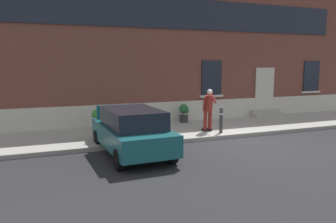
{
  "coord_description": "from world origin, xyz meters",
  "views": [
    {
      "loc": [
        -6.97,
        -10.05,
        2.92
      ],
      "look_at": [
        -2.35,
        1.6,
        1.1
      ],
      "focal_mm": 35.67,
      "sensor_mm": 36.0,
      "label": 1
    }
  ],
  "objects_px": {
    "planter_cream": "(97,119)",
    "hatchback_car_teal": "(132,131)",
    "planter_charcoal": "(184,113)",
    "planter_olive": "(142,115)",
    "person_on_phone": "(208,107)",
    "bollard_near_person": "(221,119)"
  },
  "relations": [
    {
      "from": "hatchback_car_teal",
      "to": "planter_charcoal",
      "type": "bearing_deg",
      "value": 47.71
    },
    {
      "from": "planter_cream",
      "to": "planter_olive",
      "type": "bearing_deg",
      "value": 8.3
    },
    {
      "from": "bollard_near_person",
      "to": "planter_olive",
      "type": "xyz_separation_m",
      "value": [
        -2.43,
        2.85,
        -0.11
      ]
    },
    {
      "from": "planter_cream",
      "to": "planter_charcoal",
      "type": "height_order",
      "value": "same"
    },
    {
      "from": "planter_charcoal",
      "to": "planter_olive",
      "type": "bearing_deg",
      "value": 177.17
    },
    {
      "from": "planter_olive",
      "to": "planter_charcoal",
      "type": "distance_m",
      "value": 2.05
    },
    {
      "from": "person_on_phone",
      "to": "planter_olive",
      "type": "relative_size",
      "value": 2.03
    },
    {
      "from": "planter_cream",
      "to": "person_on_phone",
      "type": "bearing_deg",
      "value": -26.73
    },
    {
      "from": "hatchback_car_teal",
      "to": "bollard_near_person",
      "type": "bearing_deg",
      "value": 17.48
    },
    {
      "from": "hatchback_car_teal",
      "to": "planter_cream",
      "type": "bearing_deg",
      "value": 96.63
    },
    {
      "from": "planter_cream",
      "to": "planter_olive",
      "type": "xyz_separation_m",
      "value": [
        2.05,
        0.3,
        0.0
      ]
    },
    {
      "from": "person_on_phone",
      "to": "planter_cream",
      "type": "bearing_deg",
      "value": 147.53
    },
    {
      "from": "planter_cream",
      "to": "hatchback_car_teal",
      "type": "bearing_deg",
      "value": -83.37
    },
    {
      "from": "hatchback_car_teal",
      "to": "planter_cream",
      "type": "distance_m",
      "value": 3.85
    },
    {
      "from": "hatchback_car_teal",
      "to": "planter_cream",
      "type": "height_order",
      "value": "hatchback_car_teal"
    },
    {
      "from": "bollard_near_person",
      "to": "planter_charcoal",
      "type": "xyz_separation_m",
      "value": [
        -0.38,
        2.75,
        -0.11
      ]
    },
    {
      "from": "person_on_phone",
      "to": "bollard_near_person",
      "type": "bearing_deg",
      "value": -60.12
    },
    {
      "from": "bollard_near_person",
      "to": "planter_cream",
      "type": "bearing_deg",
      "value": 150.35
    },
    {
      "from": "person_on_phone",
      "to": "planter_charcoal",
      "type": "height_order",
      "value": "person_on_phone"
    },
    {
      "from": "bollard_near_person",
      "to": "planter_cream",
      "type": "relative_size",
      "value": 1.22
    },
    {
      "from": "bollard_near_person",
      "to": "planter_cream",
      "type": "xyz_separation_m",
      "value": [
        -4.48,
        2.55,
        -0.11
      ]
    },
    {
      "from": "planter_olive",
      "to": "person_on_phone",
      "type": "bearing_deg",
      "value": -48.69
    }
  ]
}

